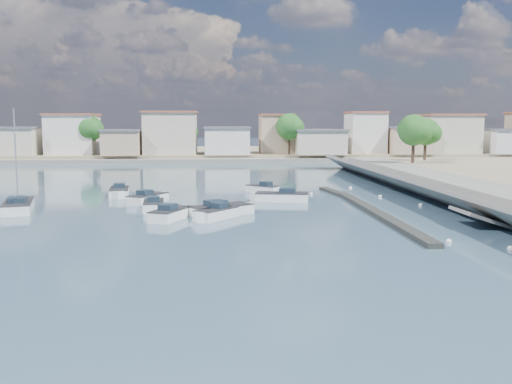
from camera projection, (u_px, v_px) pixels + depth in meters
ground at (262, 179)px, 76.52m from camera, size 400.00×400.00×0.00m
seawall_walkway at (493, 198)px, 50.99m from camera, size 5.00×90.00×1.80m
breakwater at (366, 208)px, 49.95m from camera, size 2.00×31.02×0.35m
far_shore_land at (243, 153)px, 127.92m from camera, size 160.00×40.00×1.40m
far_shore_quay at (249, 161)px, 107.16m from camera, size 160.00×2.50×0.80m
far_town at (301, 136)px, 113.23m from camera, size 113.01×12.80×8.35m
shore_trees at (295, 130)px, 104.18m from camera, size 74.56×38.32×7.92m
motorboat_a at (154, 206)px, 49.80m from camera, size 2.06×4.89×1.48m
motorboat_b at (172, 214)px, 45.24m from camera, size 3.41×4.96×1.48m
motorboat_c at (279, 197)px, 55.42m from camera, size 5.77×2.85×1.48m
motorboat_d at (214, 215)px, 45.03m from camera, size 3.71×4.03×1.48m
motorboat_e at (149, 199)px, 54.38m from camera, size 3.76×4.65×1.48m
motorboat_f at (262, 189)px, 61.80m from camera, size 3.86×3.72×1.48m
motorboat_g at (119, 193)px, 58.94m from camera, size 2.45×5.54×1.48m
motorboat_h at (224, 210)px, 47.28m from camera, size 5.66×4.73×1.48m
sailboat at (19, 205)px, 49.71m from camera, size 3.83×7.48×9.00m
mooring_buoys at (390, 207)px, 51.32m from camera, size 9.03×32.61×0.38m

